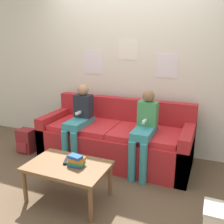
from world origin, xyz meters
TOP-DOWN VIEW (x-y plane):
  - ground_plane at (0.00, 0.00)m, footprint 10.00×10.00m
  - wall_back at (-0.00, 1.02)m, footprint 8.00×0.07m
  - couch at (0.00, 0.52)m, footprint 2.08×0.81m
  - coffee_table at (-0.11, -0.54)m, footprint 0.85×0.54m
  - person_left at (-0.46, 0.32)m, footprint 0.24×0.56m
  - person_right at (0.46, 0.32)m, footprint 0.24×0.56m
  - tv_remote at (-0.16, -0.48)m, footprint 0.10×0.17m
  - book_stack at (-0.01, -0.53)m, footprint 0.17×0.13m
  - backpack at (-1.35, 0.23)m, footprint 0.25×0.22m

SIDE VIEW (x-z plane):
  - ground_plane at x=0.00m, z-range 0.00..0.00m
  - backpack at x=-1.35m, z-range 0.00..0.35m
  - couch at x=0.00m, z-range -0.12..0.71m
  - coffee_table at x=-0.11m, z-range 0.15..0.55m
  - tv_remote at x=-0.16m, z-range 0.40..0.42m
  - book_stack at x=-0.01m, z-range 0.40..0.52m
  - person_right at x=0.46m, z-range 0.07..1.12m
  - person_left at x=-0.46m, z-range 0.07..1.14m
  - wall_back at x=0.00m, z-range 0.00..2.60m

